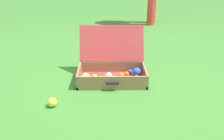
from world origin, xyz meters
TOP-DOWN VIEW (x-y plane):
  - ground_plane at (0.00, 0.00)m, footprint 16.00×16.00m
  - open_suitcase at (0.02, 0.06)m, footprint 0.62×0.52m
  - stray_ball_on_grass at (-0.44, -0.43)m, footprint 0.07×0.07m

SIDE VIEW (x-z plane):
  - ground_plane at x=0.00m, z-range 0.00..0.00m
  - stray_ball_on_grass at x=-0.44m, z-range 0.00..0.07m
  - open_suitcase at x=0.02m, z-range -0.12..0.33m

